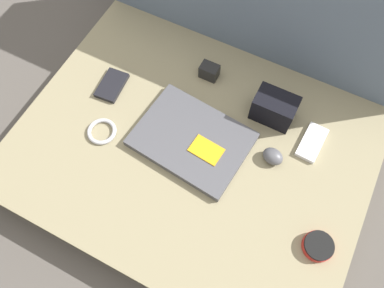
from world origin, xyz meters
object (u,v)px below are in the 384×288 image
at_px(speaker_puck, 318,246).
at_px(camera_pouch, 274,108).
at_px(laptop, 192,139).
at_px(charger_brick, 209,71).
at_px(computer_mouse, 273,156).
at_px(phone_silver, 112,85).
at_px(phone_black, 312,142).

bearing_deg(speaker_puck, camera_pouch, 128.93).
bearing_deg(laptop, charger_brick, 109.69).
bearing_deg(laptop, computer_mouse, 18.80).
bearing_deg(camera_pouch, phone_silver, -165.04).
height_order(computer_mouse, phone_black, computer_mouse).
height_order(computer_mouse, speaker_puck, computer_mouse).
bearing_deg(speaker_puck, phone_black, 111.98).
height_order(computer_mouse, charger_brick, charger_brick).
distance_m(laptop, computer_mouse, 0.23).
height_order(laptop, phone_silver, laptop).
relative_size(speaker_puck, phone_black, 0.65).
relative_size(computer_mouse, phone_black, 0.57).
distance_m(phone_silver, charger_brick, 0.31).
bearing_deg(phone_black, charger_brick, 170.91).
xyz_separation_m(speaker_puck, camera_pouch, (-0.25, 0.31, 0.03)).
relative_size(computer_mouse, camera_pouch, 0.56).
xyz_separation_m(computer_mouse, charger_brick, (-0.28, 0.18, 0.00)).
bearing_deg(phone_black, speaker_puck, -64.97).
height_order(laptop, phone_black, laptop).
distance_m(camera_pouch, charger_brick, 0.24).
distance_m(computer_mouse, phone_black, 0.13).
height_order(phone_black, charger_brick, charger_brick).
bearing_deg(speaker_puck, phone_silver, 166.28).
relative_size(laptop, speaker_puck, 4.29).
xyz_separation_m(computer_mouse, phone_black, (0.08, 0.10, -0.01)).
bearing_deg(camera_pouch, speaker_puck, -51.07).
bearing_deg(computer_mouse, laptop, -154.06).
bearing_deg(computer_mouse, speaker_puck, -29.12).
bearing_deg(phone_silver, camera_pouch, 9.82).
distance_m(speaker_puck, phone_silver, 0.75).
height_order(speaker_puck, phone_black, speaker_puck).
distance_m(speaker_puck, phone_black, 0.30).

